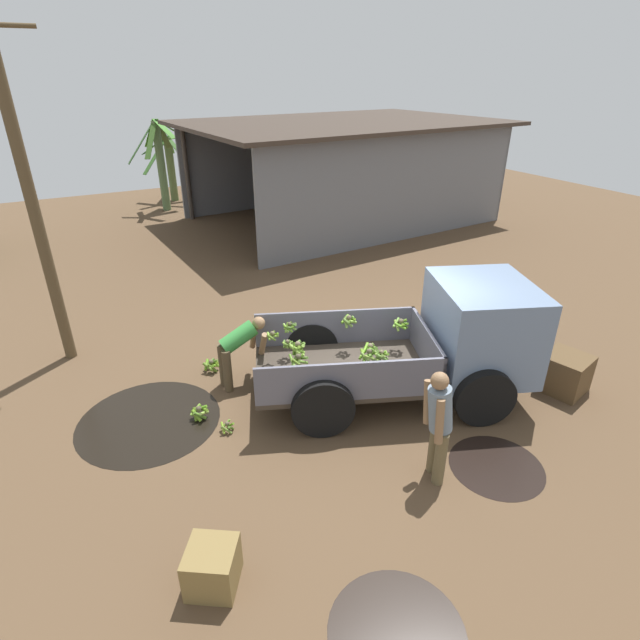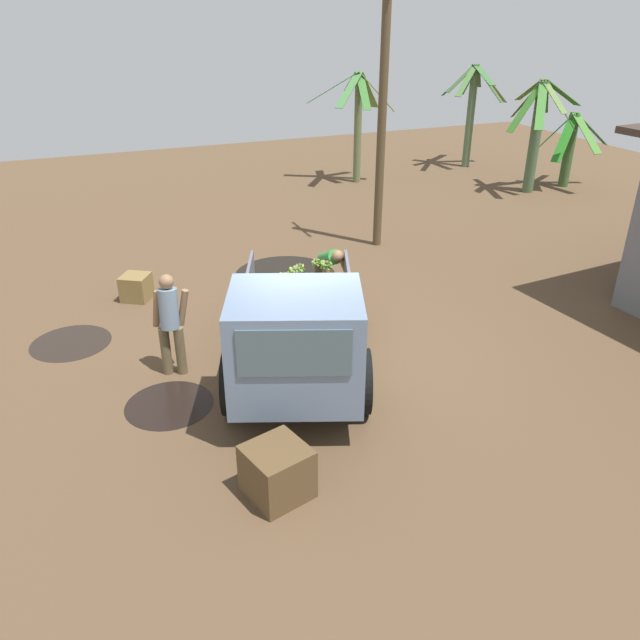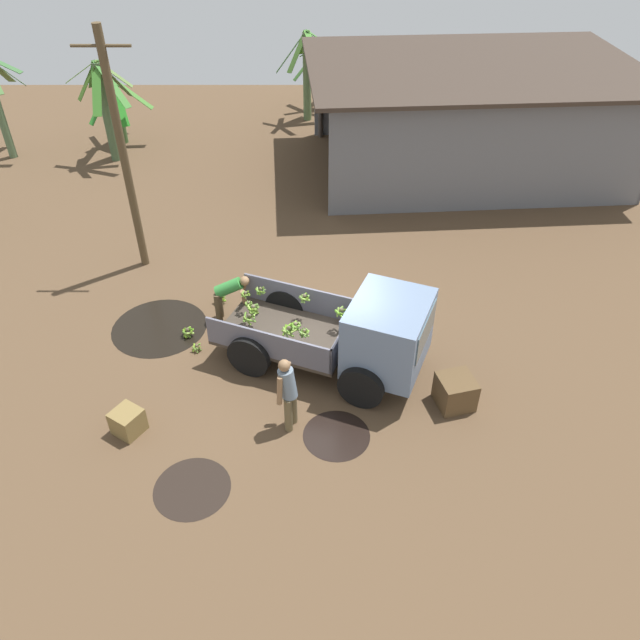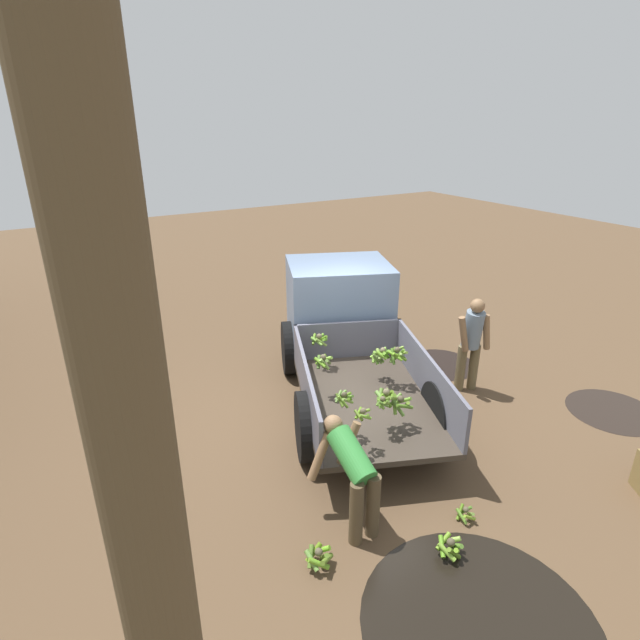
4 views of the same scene
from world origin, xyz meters
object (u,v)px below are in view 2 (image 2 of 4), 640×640
(utility_pole, at_px, (382,116))
(banana_bunch_on_ground_1, at_px, (283,283))
(banana_bunch_on_ground_0, at_px, (350,283))
(wooden_crate_1, at_px, (277,472))
(person_worker_loading, at_px, (329,266))
(person_foreground_visitor, at_px, (170,320))
(banana_bunch_on_ground_2, at_px, (264,293))
(wooden_crate_0, at_px, (136,287))
(cargo_truck, at_px, (296,339))

(utility_pole, bearing_deg, banana_bunch_on_ground_1, -61.57)
(banana_bunch_on_ground_0, height_order, wooden_crate_1, wooden_crate_1)
(person_worker_loading, height_order, banana_bunch_on_ground_1, person_worker_loading)
(person_foreground_visitor, distance_m, banana_bunch_on_ground_0, 4.37)
(utility_pole, height_order, banana_bunch_on_ground_0, utility_pole)
(banana_bunch_on_ground_1, bearing_deg, person_foreground_visitor, -48.12)
(banana_bunch_on_ground_2, height_order, wooden_crate_1, wooden_crate_1)
(person_worker_loading, distance_m, wooden_crate_0, 3.80)
(utility_pole, xyz_separation_m, wooden_crate_1, (7.26, -5.10, -2.68))
(person_foreground_visitor, bearing_deg, person_worker_loading, -44.83)
(cargo_truck, xyz_separation_m, wooden_crate_1, (1.76, -0.93, -0.68))
(person_worker_loading, xyz_separation_m, wooden_crate_1, (4.73, -2.73, -0.40))
(utility_pole, bearing_deg, wooden_crate_0, -80.40)
(wooden_crate_0, bearing_deg, cargo_truck, 20.08)
(banana_bunch_on_ground_1, bearing_deg, cargo_truck, -16.80)
(cargo_truck, bearing_deg, person_foreground_visitor, -112.90)
(banana_bunch_on_ground_2, distance_m, wooden_crate_0, 2.49)
(person_worker_loading, height_order, wooden_crate_0, person_worker_loading)
(banana_bunch_on_ground_2, bearing_deg, wooden_crate_0, -111.72)
(person_foreground_visitor, bearing_deg, banana_bunch_on_ground_0, -44.13)
(utility_pole, height_order, person_foreground_visitor, utility_pole)
(person_foreground_visitor, height_order, wooden_crate_1, person_foreground_visitor)
(person_foreground_visitor, distance_m, banana_bunch_on_ground_1, 3.66)
(cargo_truck, distance_m, wooden_crate_0, 4.86)
(person_foreground_visitor, xyz_separation_m, banana_bunch_on_ground_2, (-2.11, 2.15, -0.81))
(utility_pole, relative_size, banana_bunch_on_ground_0, 18.82)
(wooden_crate_1, bearing_deg, person_foreground_visitor, -170.16)
(banana_bunch_on_ground_0, xyz_separation_m, banana_bunch_on_ground_1, (-0.57, -1.24, -0.01))
(cargo_truck, xyz_separation_m, person_foreground_visitor, (-1.48, -1.49, -0.10))
(wooden_crate_1, bearing_deg, banana_bunch_on_ground_2, 163.44)
(banana_bunch_on_ground_0, bearing_deg, cargo_truck, -36.17)
(person_foreground_visitor, relative_size, banana_bunch_on_ground_2, 7.49)
(cargo_truck, height_order, person_worker_loading, cargo_truck)
(utility_pole, relative_size, wooden_crate_1, 8.66)
(utility_pole, distance_m, person_worker_loading, 4.15)
(wooden_crate_1, bearing_deg, cargo_truck, 152.22)
(person_foreground_visitor, distance_m, person_worker_loading, 3.61)
(utility_pole, height_order, person_worker_loading, utility_pole)
(cargo_truck, bearing_deg, banana_bunch_on_ground_2, -168.59)
(person_worker_loading, xyz_separation_m, banana_bunch_on_ground_2, (-0.63, -1.14, -0.63))
(utility_pole, height_order, banana_bunch_on_ground_2, utility_pole)
(wooden_crate_1, bearing_deg, banana_bunch_on_ground_0, 146.58)
(cargo_truck, xyz_separation_m, banana_bunch_on_ground_2, (-3.59, 0.66, -0.91))
(banana_bunch_on_ground_1, bearing_deg, person_worker_loading, 34.89)
(utility_pole, distance_m, person_foreground_visitor, 7.25)
(banana_bunch_on_ground_0, bearing_deg, wooden_crate_1, -33.42)
(banana_bunch_on_ground_2, distance_m, wooden_crate_1, 5.59)
(utility_pole, distance_m, banana_bunch_on_ground_2, 4.94)
(person_foreground_visitor, distance_m, wooden_crate_0, 3.10)
(banana_bunch_on_ground_1, bearing_deg, wooden_crate_1, -20.43)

